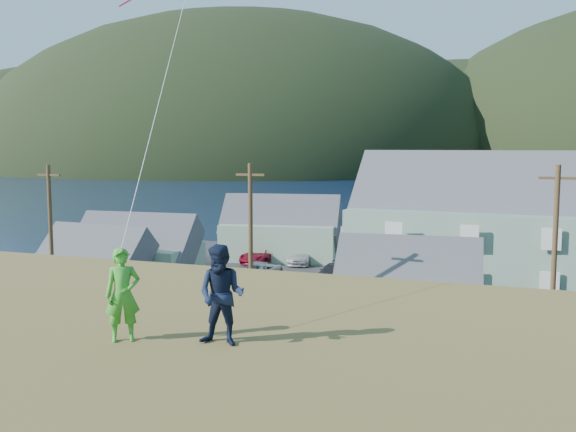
# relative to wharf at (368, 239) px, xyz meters

# --- Properties ---
(ground) EXTENTS (900.00, 900.00, 0.00)m
(ground) POSITION_rel_wharf_xyz_m (6.00, -40.00, -0.45)
(ground) COLOR #0A1638
(ground) RESTS_ON ground
(grass_strip) EXTENTS (110.00, 8.00, 0.10)m
(grass_strip) POSITION_rel_wharf_xyz_m (6.00, -42.00, -0.40)
(grass_strip) COLOR #4C3D19
(grass_strip) RESTS_ON ground
(waterfront_lot) EXTENTS (72.00, 36.00, 0.12)m
(waterfront_lot) POSITION_rel_wharf_xyz_m (6.00, -23.00, -0.39)
(waterfront_lot) COLOR #28282B
(waterfront_lot) RESTS_ON ground
(wharf) EXTENTS (26.00, 14.00, 0.90)m
(wharf) POSITION_rel_wharf_xyz_m (0.00, 0.00, 0.00)
(wharf) COLOR gray
(wharf) RESTS_ON ground
(far_shore) EXTENTS (900.00, 320.00, 2.00)m
(far_shore) POSITION_rel_wharf_xyz_m (6.00, 290.00, 0.55)
(far_shore) COLOR black
(far_shore) RESTS_ON ground
(shed_teal) EXTENTS (8.39, 6.14, 6.34)m
(shed_teal) POSITION_rel_wharf_xyz_m (-12.42, -32.30, 1.93)
(shed_teal) COLOR #2B645F
(shed_teal) RESTS_ON waterfront_lot
(shed_palegreen_near) EXTENTS (9.79, 6.51, 6.86)m
(shed_palegreen_near) POSITION_rel_wharf_xyz_m (-11.72, -28.03, 2.14)
(shed_palegreen_near) COLOR gray
(shed_palegreen_near) RESTS_ON waterfront_lot
(shed_white) EXTENTS (8.75, 6.21, 6.65)m
(shed_white) POSITION_rel_wharf_xyz_m (9.68, -32.71, 2.11)
(shed_white) COLOR silver
(shed_white) RESTS_ON waterfront_lot
(shed_palegreen_far) EXTENTS (12.05, 8.07, 7.52)m
(shed_palegreen_far) POSITION_rel_wharf_xyz_m (-5.54, -12.85, 2.42)
(shed_palegreen_far) COLOR gray
(shed_palegreen_far) RESTS_ON waterfront_lot
(utility_poles) EXTENTS (28.14, 0.24, 9.82)m
(utility_poles) POSITION_rel_wharf_xyz_m (3.03, -38.50, 4.53)
(utility_poles) COLOR #47331E
(utility_poles) RESTS_ON waterfront_lot
(parked_cars) EXTENTS (25.44, 13.21, 1.49)m
(parked_cars) POSITION_rel_wharf_xyz_m (-3.93, -18.92, 0.37)
(parked_cars) COLOR #ABACB0
(parked_cars) RESTS_ON waterfront_lot
(kite_flyer_green) EXTENTS (0.75, 0.70, 1.72)m
(kite_flyer_green) POSITION_rel_wharf_xyz_m (8.75, -59.72, 7.61)
(kite_flyer_green) COLOR green
(kite_flyer_green) RESTS_ON hillside
(kite_flyer_navy) EXTENTS (0.92, 0.74, 1.82)m
(kite_flyer_navy) POSITION_rel_wharf_xyz_m (10.55, -59.32, 7.66)
(kite_flyer_navy) COLOR #121B34
(kite_flyer_navy) RESTS_ON hillside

